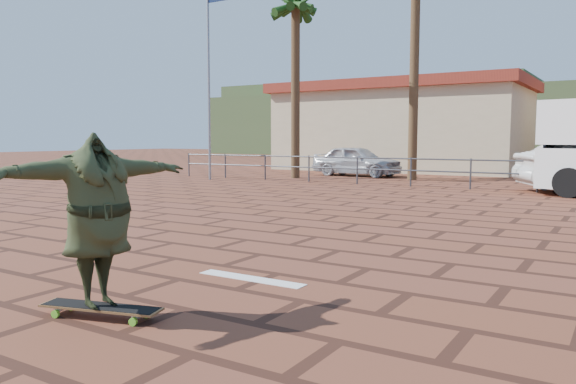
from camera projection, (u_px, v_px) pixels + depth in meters
The scene contains 10 objects.
ground at pixel (260, 254), 7.98m from camera, with size 120.00×120.00×0.00m, color brown.
paint_stripe at pixel (251, 279), 6.60m from camera, with size 1.40×0.22×0.01m, color white.
guardrail at pixel (471, 168), 18.08m from camera, with size 24.06×0.06×1.00m.
flagpole at pixel (211, 62), 22.02m from camera, with size 1.30×0.10×8.00m.
palm_far_left at pixel (296, 10), 22.69m from camera, with size 2.40×2.40×8.25m.
building_west at pixel (403, 126), 29.54m from camera, with size 12.60×7.60×4.50m.
hill_back at pixel (375, 118), 66.54m from camera, with size 35.00×14.00×8.00m, color #384C28.
longboard at pixel (101, 308), 5.16m from camera, with size 1.19×0.56×0.11m.
skateboarder at pixel (98, 220), 5.08m from camera, with size 1.95×0.53×1.59m, color #2F391E.
car_silver at pixel (357, 161), 24.54m from camera, with size 1.58×3.92×1.33m, color #B4B7BC.
Camera 1 is at (4.47, -6.48, 1.65)m, focal length 35.00 mm.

